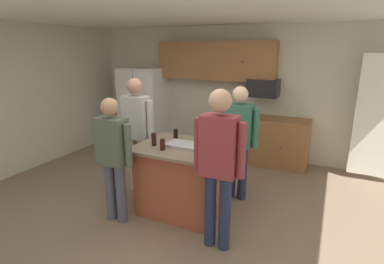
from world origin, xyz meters
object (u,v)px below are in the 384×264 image
Objects in this scene: person_guest_by_door at (137,127)px; person_guest_right at (238,136)px; person_elder_center at (219,160)px; glass_dark_ale at (163,145)px; serving_tray at (184,145)px; kitchen_island at (183,178)px; refrigerator at (144,108)px; mug_ceramic_white at (197,140)px; microwave_over_range at (263,88)px; glass_pilsner at (176,134)px; glass_short_whisky at (154,139)px; person_host_foreground at (113,153)px.

person_guest_by_door is 1.52m from person_guest_right.
person_elder_center is at bearing 47.16° from person_guest_right.
glass_dark_ale is (0.75, -0.50, -0.02)m from person_guest_by_door.
person_guest_right is 0.86m from serving_tray.
person_elder_center reaches higher than serving_tray.
serving_tray reaches higher than kitchen_island.
person_elder_center is (2.79, -2.73, 0.17)m from refrigerator.
person_guest_by_door is (1.19, -1.94, 0.15)m from refrigerator.
mug_ceramic_white is at bearing 55.09° from kitchen_island.
refrigerator is 2.66m from microwave_over_range.
microwave_over_range is 2.24m from glass_pilsner.
glass_short_whisky is at bearing -53.28° from refrigerator.
glass_pilsner is at bearing 135.00° from serving_tray.
microwave_over_range is at bearing -48.73° from person_elder_center.
mug_ceramic_white is at bearing 63.03° from serving_tray.
glass_pilsner is (0.67, -0.01, -0.02)m from person_guest_by_door.
microwave_over_range is 0.33× the size of person_guest_right.
serving_tray is at bearing 52.89° from glass_dark_ale.
serving_tray is (-0.68, 0.53, -0.09)m from person_elder_center.
serving_tray is at bearing -45.00° from glass_pilsner.
person_elder_center is 0.93m from mug_ceramic_white.
glass_dark_ale is (-0.15, -0.25, 0.53)m from kitchen_island.
microwave_over_range is at bearing -138.43° from person_guest_right.
person_host_foreground is 11.52× the size of glass_pilsner.
microwave_over_range is 2.63m from glass_short_whisky.
serving_tray is at bearing -116.97° from mug_ceramic_white.
refrigerator is 12.31× the size of glass_dark_ale.
person_host_foreground is 0.90m from serving_tray.
glass_dark_ale reaches higher than kitchen_island.
mug_ceramic_white is at bearing 57.29° from glass_dark_ale.
microwave_over_range is 2.68m from glass_dark_ale.
person_guest_right is at bearing -29.97° from refrigerator.
person_guest_right is at bearing -45.52° from person_elder_center.
glass_pilsner is (-0.74, -2.07, -0.44)m from microwave_over_range.
kitchen_island is 0.63m from glass_pilsner.
person_elder_center is 4.08× the size of serving_tray.
glass_short_whisky reaches higher than serving_tray.
glass_short_whisky is 0.38× the size of serving_tray.
person_elder_center reaches higher than glass_dark_ale.
glass_short_whisky is (-0.35, -0.13, 0.55)m from kitchen_island.
person_guest_right is (1.46, 0.41, -0.06)m from person_guest_by_door.
person_guest_right is at bearing 48.14° from mug_ceramic_white.
person_host_foreground is at bearing 39.36° from person_elder_center.
glass_short_whisky is 0.39m from glass_pilsner.
glass_dark_ale is (1.93, -2.44, 0.13)m from refrigerator.
person_elder_center is (0.19, -2.85, -0.40)m from microwave_over_range.
refrigerator is at bearing 128.38° from glass_dark_ale.
mug_ceramic_white is 0.73× the size of glass_short_whisky.
glass_short_whisky is (1.73, -2.33, 0.14)m from refrigerator.
person_elder_center is 12.58× the size of glass_dark_ale.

